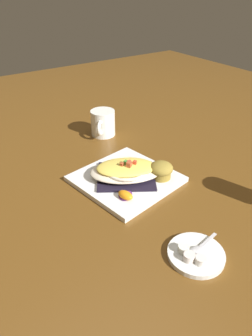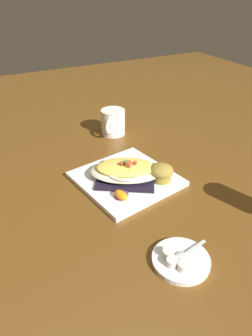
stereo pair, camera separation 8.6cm
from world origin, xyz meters
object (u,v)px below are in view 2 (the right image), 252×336
Objects in this scene: creamer_saucer at (181,260)px; spoon at (183,256)px; gratin_dish at (126,170)px; creamer_cup_1 at (172,262)px; creamer_cup_0 at (168,253)px; muffin at (161,172)px; creamer_cup_2 at (184,266)px; coffee_mug at (113,123)px; square_plate at (126,179)px; orange_garnish at (121,195)px.

spoon is (-0.00, 0.01, 0.01)m from creamer_saucer.
gratin_dish is 0.33m from creamer_cup_1.
creamer_saucer is at bearing 48.91° from creamer_cup_0.
creamer_cup_0 is 0.02m from creamer_cup_1.
creamer_cup_1 reaches higher than creamer_saucer.
creamer_cup_2 is (0.28, -0.13, -0.02)m from muffin.
gratin_dish is 0.32m from coffee_mug.
creamer_cup_0 is at bearing -14.77° from coffee_mug.
coffee_mug is 0.65m from creamer_cup_2.
creamer_cup_1 is at bearing -28.58° from muffin.
creamer_cup_1 is at bearing -10.99° from gratin_dish.
gratin_dish is 9.84× the size of creamer_cup_1.
square_plate is 10.54× the size of creamer_cup_2.
square_plate is at bearing -124.92° from muffin.
creamer_cup_2 is (0.02, -0.02, 0.00)m from spoon.
creamer_cup_0 reaches higher than square_plate.
muffin is 2.78× the size of creamer_cup_1.
muffin is at bearing 155.38° from creamer_cup_2.
creamer_saucer is 1.33× the size of spoon.
square_plate is at bearing -170.84° from gratin_dish.
muffin is at bearing 99.14° from orange_garnish.
gratin_dish is (0.00, 0.00, 0.03)m from square_plate.
muffin is at bearing 155.70° from creamer_saucer.
creamer_cup_1 is 0.02m from creamer_cup_2.
orange_garnish is at bearing -35.01° from gratin_dish.
coffee_mug is (-0.38, 0.16, 0.02)m from orange_garnish.
creamer_cup_2 is at bearing 10.48° from creamer_cup_0.
orange_garnish is (0.08, -0.05, 0.01)m from square_plate.
orange_garnish is at bearing -80.86° from muffin.
spoon is 0.03m from creamer_cup_0.
coffee_mug is at bearing 157.52° from orange_garnish.
coffee_mug is 4.31× the size of creamer_cup_0.
coffee_mug is 0.63m from creamer_saucer.
creamer_cup_0 is (0.59, -0.16, -0.02)m from coffee_mug.
muffin reaches higher than orange_garnish.
spoon is at bearing -12.11° from coffee_mug.
gratin_dish reaches higher than creamer_saucer.
creamer_cup_0 reaches higher than creamer_saucer.
creamer_cup_0 and creamer_cup_1 have the same top height.
creamer_cup_0 is at bearing -169.52° from creamer_cup_2.
creamer_cup_1 is at bearing -143.74° from creamer_cup_2.
orange_garnish is at bearing 179.79° from creamer_cup_0.
square_plate is at bearing 171.92° from creamer_cup_2.
muffin is 2.78× the size of creamer_cup_0.
muffin is at bearing 55.08° from square_plate.
muffin is (0.06, 0.08, 0.03)m from square_plate.
spoon is at bearing -5.49° from square_plate.
creamer_saucer is at bearing -6.40° from square_plate.
creamer_cup_1 is 1.00× the size of creamer_cup_2.
creamer_saucer is at bearing -79.52° from spoon.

